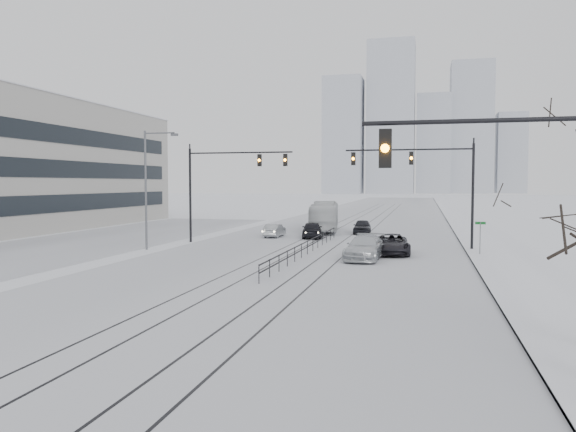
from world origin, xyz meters
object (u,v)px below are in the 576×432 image
at_px(traffic_mast_near, 542,204).
at_px(sedan_nb_front, 392,244).
at_px(sedan_sb_inner, 312,230).
at_px(sedan_nb_right, 365,248).
at_px(box_truck, 324,217).
at_px(sedan_nb_far, 362,227).
at_px(sedan_sb_outer, 274,231).

distance_m(traffic_mast_near, sedan_nb_front, 26.24).
bearing_deg(sedan_sb_inner, sedan_nb_front, 116.22).
distance_m(sedan_sb_inner, sedan_nb_front, 12.94).
distance_m(sedan_nb_front, sedan_nb_right, 3.54).
bearing_deg(sedan_sb_inner, sedan_nb_right, 103.83).
xyz_separation_m(traffic_mast_near, box_truck, (-12.92, 43.12, -3.02)).
bearing_deg(sedan_nb_far, box_truck, 154.89).
relative_size(sedan_sb_inner, sedan_sb_outer, 1.20).
distance_m(sedan_sb_inner, sedan_nb_far, 6.90).
xyz_separation_m(traffic_mast_near, sedan_nb_right, (-6.57, 22.31, -3.78)).
bearing_deg(sedan_sb_outer, traffic_mast_near, 114.97).
height_order(sedan_nb_right, box_truck, box_truck).
distance_m(sedan_sb_outer, sedan_nb_right, 16.73).
distance_m(traffic_mast_near, box_truck, 45.12).
distance_m(sedan_nb_front, sedan_nb_far, 16.38).
bearing_deg(box_truck, sedan_nb_front, 106.77).
height_order(sedan_sb_inner, box_truck, box_truck).
bearing_deg(traffic_mast_near, box_truck, 106.68).
height_order(traffic_mast_near, sedan_sb_inner, traffic_mast_near).
bearing_deg(sedan_nb_far, traffic_mast_near, -80.52).
bearing_deg(sedan_sb_outer, sedan_nb_front, 138.12).
bearing_deg(sedan_nb_far, sedan_nb_front, -79.04).
distance_m(sedan_nb_far, box_truck, 4.55).
xyz_separation_m(sedan_nb_right, box_truck, (-6.35, 20.81, 0.76)).
relative_size(sedan_nb_front, sedan_nb_far, 1.25).
distance_m(traffic_mast_near, sedan_sb_inner, 38.18).
bearing_deg(sedan_nb_front, box_truck, 108.56).
bearing_deg(box_truck, sedan_sb_outer, 56.99).
relative_size(sedan_nb_right, sedan_nb_far, 1.32).
distance_m(traffic_mast_near, sedan_nb_right, 23.56).
bearing_deg(sedan_nb_far, sedan_sb_outer, -146.40).
bearing_deg(sedan_nb_front, sedan_nb_far, 97.79).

